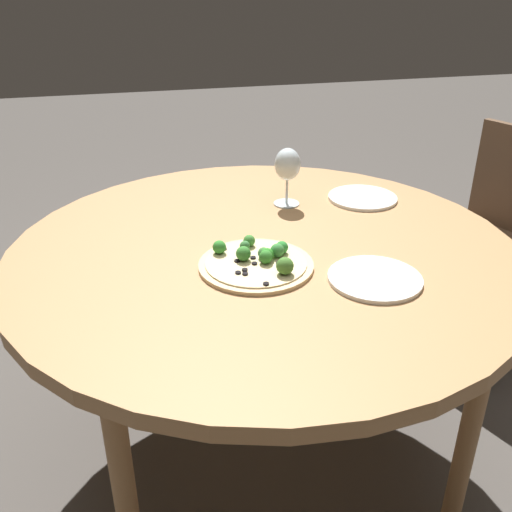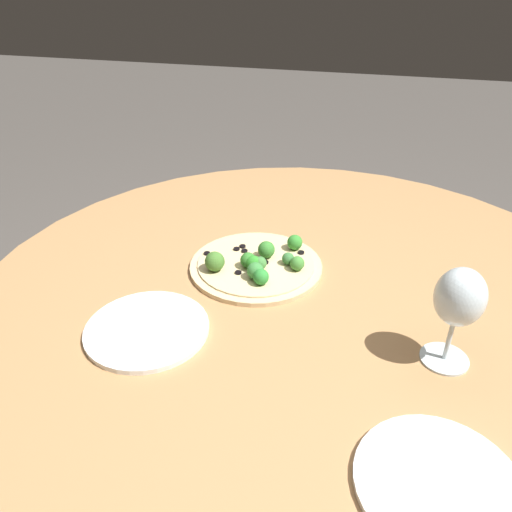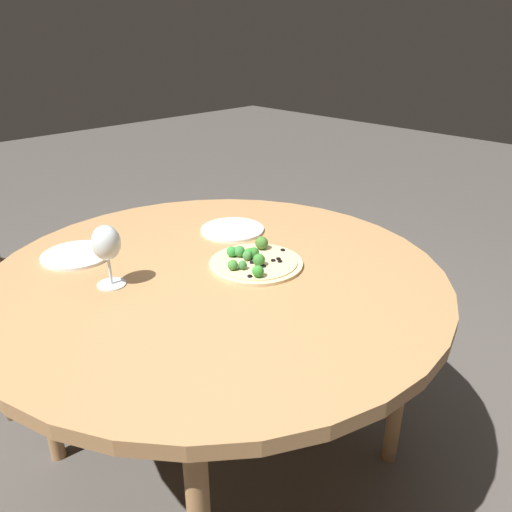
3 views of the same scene
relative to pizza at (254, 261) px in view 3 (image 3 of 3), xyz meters
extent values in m
plane|color=#4C4742|center=(0.05, 0.11, -0.75)|extent=(12.00, 12.00, 0.00)
cylinder|color=#A87A4C|center=(0.05, 0.11, -0.03)|extent=(1.34, 1.34, 0.04)
cylinder|color=#A87A4C|center=(-0.37, -0.30, -0.40)|extent=(0.05, 0.05, 0.70)
cylinder|color=#A87A4C|center=(0.46, -0.30, -0.40)|extent=(0.05, 0.05, 0.70)
cylinder|color=#A87A4C|center=(0.46, 0.53, -0.40)|extent=(0.05, 0.05, 0.70)
cylinder|color=brown|center=(0.77, 0.57, -0.54)|extent=(0.04, 0.04, 0.43)
cylinder|color=brown|center=(0.89, 0.25, -0.54)|extent=(0.04, 0.04, 0.43)
cylinder|color=brown|center=(1.21, 0.38, -0.54)|extent=(0.04, 0.04, 0.43)
cylinder|color=#DBBC89|center=(0.00, 0.00, -0.01)|extent=(0.28, 0.28, 0.01)
cylinder|color=beige|center=(0.00, 0.00, 0.00)|extent=(0.25, 0.25, 0.00)
sphere|color=#2D8633|center=(0.07, 0.03, 0.02)|extent=(0.03, 0.03, 0.03)
sphere|color=#2D8326|center=(0.02, 0.00, 0.02)|extent=(0.03, 0.03, 0.03)
sphere|color=#408234|center=(0.00, 0.09, 0.02)|extent=(0.03, 0.03, 0.03)
sphere|color=#367A2D|center=(-0.03, 0.01, 0.02)|extent=(0.04, 0.04, 0.04)
sphere|color=#407B3A|center=(0.02, 0.01, 0.02)|extent=(0.03, 0.03, 0.03)
sphere|color=#387F39|center=(0.05, 0.01, 0.02)|extent=(0.03, 0.03, 0.03)
sphere|color=#397339|center=(-0.02, 0.06, 0.01)|extent=(0.03, 0.03, 0.03)
sphere|color=#43742C|center=(0.04, -0.08, 0.02)|extent=(0.04, 0.04, 0.04)
sphere|color=#33842D|center=(-0.08, 0.07, 0.02)|extent=(0.03, 0.03, 0.03)
sphere|color=#32792A|center=(0.02, -0.01, 0.02)|extent=(0.03, 0.03, 0.03)
cylinder|color=black|center=(-0.04, -0.04, 0.00)|extent=(0.01, 0.01, 0.00)
cylinder|color=black|center=(0.01, -0.01, 0.00)|extent=(0.01, 0.01, 0.00)
cylinder|color=black|center=(-0.05, 0.01, 0.00)|extent=(0.01, 0.01, 0.00)
cylinder|color=black|center=(-0.07, 0.08, 0.00)|extent=(0.01, 0.01, 0.00)
cylinder|color=black|center=(-0.01, 0.02, 0.00)|extent=(0.01, 0.01, 0.00)
cylinder|color=black|center=(-0.06, -0.05, 0.00)|extent=(0.01, 0.01, 0.00)
cylinder|color=black|center=(0.04, -0.03, 0.00)|extent=(0.01, 0.01, 0.00)
cylinder|color=black|center=(-0.01, -0.01, 0.00)|extent=(0.01, 0.01, 0.00)
cylinder|color=black|center=(-0.01, -0.11, 0.00)|extent=(0.01, 0.01, 0.00)
cylinder|color=black|center=(-0.04, -0.06, 0.00)|extent=(0.01, 0.01, 0.00)
cylinder|color=silver|center=(0.19, 0.37, -0.01)|extent=(0.08, 0.08, 0.00)
cylinder|color=silver|center=(0.19, 0.37, 0.03)|extent=(0.01, 0.01, 0.07)
ellipsoid|color=silver|center=(0.19, 0.37, 0.11)|extent=(0.08, 0.08, 0.10)
cylinder|color=white|center=(0.43, 0.35, -0.01)|extent=(0.22, 0.22, 0.01)
cylinder|color=white|center=(0.25, -0.14, -0.01)|extent=(0.22, 0.22, 0.01)
camera|label=1|loc=(-0.31, -1.19, 0.65)|focal=40.00mm
camera|label=2|loc=(0.87, 0.23, 0.56)|focal=35.00mm
camera|label=3|loc=(-0.97, 0.95, 0.64)|focal=35.00mm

